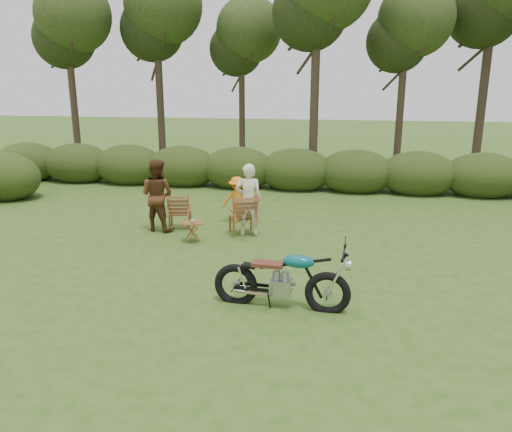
% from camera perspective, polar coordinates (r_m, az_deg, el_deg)
% --- Properties ---
extents(ground, '(80.00, 80.00, 0.00)m').
position_cam_1_polar(ground, '(8.65, -1.34, -9.35)').
color(ground, '#2F4A18').
rests_on(ground, ground).
extents(tree_line, '(22.52, 11.62, 8.14)m').
position_cam_1_polar(tree_line, '(17.48, 6.73, 15.87)').
color(tree_line, '#32291B').
rests_on(tree_line, ground).
extents(motorcycle, '(2.18, 0.94, 1.22)m').
position_cam_1_polar(motorcycle, '(8.36, 2.82, -10.27)').
color(motorcycle, '#0C949C').
rests_on(motorcycle, ground).
extents(lawn_chair_right, '(0.89, 0.89, 0.98)m').
position_cam_1_polar(lawn_chair_right, '(12.12, -1.53, -2.01)').
color(lawn_chair_right, brown).
rests_on(lawn_chair_right, ground).
extents(lawn_chair_left, '(0.73, 0.73, 0.89)m').
position_cam_1_polar(lawn_chair_left, '(12.75, -8.61, -1.30)').
color(lawn_chair_left, brown).
rests_on(lawn_chair_left, ground).
extents(side_table, '(0.56, 0.52, 0.46)m').
position_cam_1_polar(side_table, '(11.54, -7.30, -1.82)').
color(side_table, '#5A3716').
rests_on(side_table, ground).
extents(cup, '(0.12, 0.12, 0.09)m').
position_cam_1_polar(cup, '(11.43, -7.21, -0.56)').
color(cup, '#C0B79E').
rests_on(cup, side_table).
extents(adult_a, '(0.69, 0.51, 1.74)m').
position_cam_1_polar(adult_a, '(12.00, -0.85, -2.19)').
color(adult_a, beige).
rests_on(adult_a, ground).
extents(adult_b, '(0.99, 0.85, 1.78)m').
position_cam_1_polar(adult_b, '(12.64, -11.02, -1.56)').
color(adult_b, '#4C2A15').
rests_on(adult_b, ground).
extents(child, '(0.85, 0.60, 1.21)m').
position_cam_1_polar(child, '(13.11, -2.16, -0.67)').
color(child, orange).
rests_on(child, ground).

